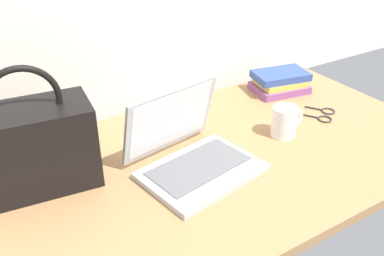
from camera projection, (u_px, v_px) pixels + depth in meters
The scene contains 7 objects.
desk at pixel (192, 170), 1.18m from camera, with size 1.60×0.76×0.03m.
laptop at pixel (191, 153), 1.15m from camera, with size 0.35×0.32×0.21m.
coffee_mug at pixel (285, 121), 1.30m from camera, with size 0.12×0.08×0.10m.
remote_control_near at pixel (190, 116), 1.40m from camera, with size 0.11×0.16×0.02m.
eyeglasses at pixel (325, 115), 1.43m from camera, with size 0.13×0.14×0.01m.
handbag at pixel (33, 146), 1.04m from camera, with size 0.32×0.19×0.33m.
book_stack at pixel (280, 82), 1.59m from camera, with size 0.22×0.17×0.08m.
Camera 1 is at (-0.51, -0.82, 0.70)m, focal length 39.29 mm.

